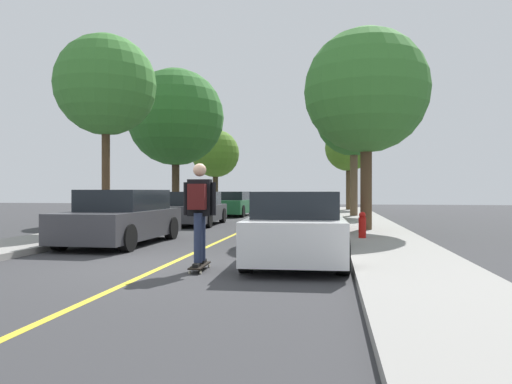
% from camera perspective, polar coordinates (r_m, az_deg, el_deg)
% --- Properties ---
extents(ground, '(80.00, 80.00, 0.00)m').
position_cam_1_polar(ground, '(9.03, -10.94, -8.79)').
color(ground, '#353538').
extents(sidewalk_right, '(2.08, 56.00, 0.14)m').
position_cam_1_polar(sidewalk_right, '(8.60, 18.68, -8.78)').
color(sidewalk_right, gray).
rests_on(sidewalk_right, ground).
extents(center_line, '(0.12, 39.20, 0.01)m').
position_cam_1_polar(center_line, '(12.83, -4.74, -6.11)').
color(center_line, gold).
rests_on(center_line, ground).
extents(parked_car_left_nearest, '(1.97, 4.27, 1.43)m').
position_cam_1_polar(parked_car_left_nearest, '(12.85, -15.96, -3.02)').
color(parked_car_left_nearest, '#38383D').
rests_on(parked_car_left_nearest, ground).
extents(parked_car_left_near, '(1.95, 4.28, 1.36)m').
position_cam_1_polar(parked_car_left_near, '(19.30, -7.23, -2.02)').
color(parked_car_left_near, '#38383D').
rests_on(parked_car_left_near, ground).
extents(parked_car_left_far, '(1.98, 4.13, 1.35)m').
position_cam_1_polar(parked_car_left_far, '(26.00, -2.92, -1.45)').
color(parked_car_left_far, '#1E5B33').
rests_on(parked_car_left_far, ground).
extents(parked_car_right_nearest, '(1.99, 4.54, 1.39)m').
position_cam_1_polar(parked_car_right_nearest, '(9.46, 5.01, -4.26)').
color(parked_car_right_nearest, white).
rests_on(parked_car_right_nearest, ground).
extents(parked_car_right_near, '(1.95, 4.33, 1.28)m').
position_cam_1_polar(parked_car_right_near, '(15.56, 6.64, -2.70)').
color(parked_car_right_near, maroon).
rests_on(parked_car_right_near, ground).
extents(parked_car_right_far, '(2.00, 4.21, 1.29)m').
position_cam_1_polar(parked_car_right_far, '(21.35, 7.34, -1.89)').
color(parked_car_right_far, '#BCAD89').
rests_on(parked_car_right_far, ground).
extents(street_tree_left_nearest, '(3.25, 3.25, 6.32)m').
position_cam_1_polar(street_tree_left_nearest, '(16.34, -17.80, 12.21)').
color(street_tree_left_nearest, '#4C3823').
rests_on(street_tree_left_nearest, sidewalk_left).
extents(street_tree_left_near, '(4.53, 4.53, 6.98)m').
position_cam_1_polar(street_tree_left_near, '(22.60, -9.74, 8.91)').
color(street_tree_left_near, '#3D2D1E').
rests_on(street_tree_left_near, sidewalk_left).
extents(street_tree_left_far, '(3.01, 3.01, 5.11)m').
position_cam_1_polar(street_tree_left_far, '(29.74, -4.96, 4.64)').
color(street_tree_left_far, '#3D2D1E').
rests_on(street_tree_left_far, sidewalk_left).
extents(street_tree_right_nearest, '(4.04, 4.04, 6.54)m').
position_cam_1_polar(street_tree_right_nearest, '(16.01, 13.25, 11.84)').
color(street_tree_right_nearest, '#4C3823').
rests_on(street_tree_right_nearest, sidewalk_right).
extents(street_tree_right_near, '(3.85, 3.85, 6.88)m').
position_cam_1_polar(street_tree_right_near, '(24.55, 11.81, 8.75)').
color(street_tree_right_near, brown).
rests_on(street_tree_right_near, sidewalk_right).
extents(street_tree_right_far, '(3.13, 3.13, 5.70)m').
position_cam_1_polar(street_tree_right_far, '(32.02, 11.18, 5.26)').
color(street_tree_right_far, '#4C3823').
rests_on(street_tree_right_far, sidewalk_right).
extents(fire_hydrant, '(0.20, 0.20, 0.70)m').
position_cam_1_polar(fire_hydrant, '(12.90, 12.80, -3.93)').
color(fire_hydrant, '#B2140F').
rests_on(fire_hydrant, sidewalk_right).
extents(skateboard, '(0.26, 0.85, 0.10)m').
position_cam_1_polar(skateboard, '(8.39, -6.86, -8.88)').
color(skateboard, black).
rests_on(skateboard, ground).
extents(skateboarder, '(0.58, 0.70, 1.78)m').
position_cam_1_polar(skateboarder, '(8.26, -6.91, -1.85)').
color(skateboarder, black).
rests_on(skateboarder, skateboard).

